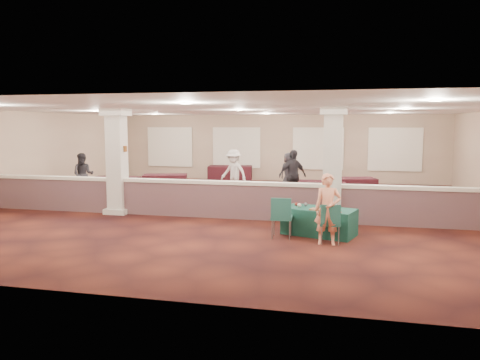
% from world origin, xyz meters
% --- Properties ---
extents(ground, '(16.00, 16.00, 0.00)m').
position_xyz_m(ground, '(0.00, 0.00, 0.00)').
color(ground, '#471B11').
rests_on(ground, ground).
extents(wall_back, '(16.00, 0.04, 3.20)m').
position_xyz_m(wall_back, '(0.00, 8.00, 1.60)').
color(wall_back, gray).
rests_on(wall_back, ground).
extents(wall_front, '(16.00, 0.04, 3.20)m').
position_xyz_m(wall_front, '(0.00, -8.00, 1.60)').
color(wall_front, gray).
rests_on(wall_front, ground).
extents(wall_left, '(0.04, 16.00, 3.20)m').
position_xyz_m(wall_left, '(-8.00, 0.00, 1.60)').
color(wall_left, gray).
rests_on(wall_left, ground).
extents(ceiling, '(16.00, 16.00, 0.02)m').
position_xyz_m(ceiling, '(0.00, 0.00, 3.20)').
color(ceiling, white).
rests_on(ceiling, wall_back).
extents(partition_wall, '(15.60, 0.28, 1.10)m').
position_xyz_m(partition_wall, '(0.00, -1.50, 0.57)').
color(partition_wall, brown).
rests_on(partition_wall, ground).
extents(column_left, '(0.72, 0.72, 3.20)m').
position_xyz_m(column_left, '(-3.50, -1.50, 1.64)').
color(column_left, beige).
rests_on(column_left, ground).
extents(column_right, '(0.72, 0.72, 3.20)m').
position_xyz_m(column_right, '(3.00, -1.50, 1.64)').
color(column_right, beige).
rests_on(column_right, ground).
extents(sconce_left, '(0.12, 0.12, 0.18)m').
position_xyz_m(sconce_left, '(-3.78, -1.50, 2.00)').
color(sconce_left, brown).
rests_on(sconce_left, column_left).
extents(sconce_right, '(0.12, 0.12, 0.18)m').
position_xyz_m(sconce_right, '(-3.22, -1.50, 2.00)').
color(sconce_right, brown).
rests_on(sconce_right, column_left).
extents(near_table, '(1.91, 1.34, 0.67)m').
position_xyz_m(near_table, '(2.75, -3.00, 0.33)').
color(near_table, '#103C2E').
rests_on(near_table, ground).
extents(conf_chair_main, '(0.53, 0.53, 0.93)m').
position_xyz_m(conf_chair_main, '(3.04, -3.85, 0.55)').
color(conf_chair_main, '#1B5147').
rests_on(conf_chair_main, ground).
extents(conf_chair_side, '(0.53, 0.53, 1.00)m').
position_xyz_m(conf_chair_side, '(1.88, -3.59, 0.59)').
color(conf_chair_side, '#1B5147').
rests_on(conf_chair_side, ground).
extents(woman, '(0.62, 0.43, 1.63)m').
position_xyz_m(woman, '(2.99, -3.91, 0.82)').
color(woman, '#F7936B').
rests_on(woman, ground).
extents(far_table_front_left, '(1.83, 1.00, 0.72)m').
position_xyz_m(far_table_front_left, '(-5.32, 1.77, 0.36)').
color(far_table_front_left, black).
rests_on(far_table_front_left, ground).
extents(far_table_front_center, '(1.74, 1.16, 0.65)m').
position_xyz_m(far_table_front_center, '(-1.89, 0.30, 0.32)').
color(far_table_front_center, black).
rests_on(far_table_front_center, ground).
extents(far_table_front_right, '(1.70, 0.89, 0.68)m').
position_xyz_m(far_table_front_right, '(2.50, 2.61, 0.34)').
color(far_table_front_right, black).
rests_on(far_table_front_right, ground).
extents(far_table_back_left, '(1.93, 1.34, 0.71)m').
position_xyz_m(far_table_back_left, '(-3.86, 3.20, 0.35)').
color(far_table_back_left, black).
rests_on(far_table_back_left, ground).
extents(far_table_back_center, '(2.14, 1.30, 0.81)m').
position_xyz_m(far_table_back_center, '(-1.95, 6.50, 0.41)').
color(far_table_back_center, black).
rests_on(far_table_back_center, ground).
extents(far_table_back_right, '(2.05, 1.39, 0.76)m').
position_xyz_m(far_table_back_right, '(3.50, 3.20, 0.38)').
color(far_table_back_right, black).
rests_on(far_table_back_right, ground).
extents(attendee_a, '(0.89, 0.67, 1.65)m').
position_xyz_m(attendee_a, '(-6.50, 1.45, 0.82)').
color(attendee_a, black).
rests_on(attendee_a, ground).
extents(attendee_b, '(1.24, 0.89, 1.77)m').
position_xyz_m(attendee_b, '(-0.92, 3.00, 0.88)').
color(attendee_b, '#BCBCB7').
rests_on(attendee_b, ground).
extents(attendee_c, '(1.18, 1.07, 1.85)m').
position_xyz_m(attendee_c, '(1.50, 1.94, 0.93)').
color(attendee_c, black).
rests_on(attendee_c, ground).
extents(attendee_d, '(0.89, 0.69, 1.60)m').
position_xyz_m(attendee_d, '(1.06, 4.38, 0.80)').
color(attendee_d, black).
rests_on(attendee_d, ground).
extents(laptop_base, '(0.35, 0.29, 0.02)m').
position_xyz_m(laptop_base, '(3.00, -3.12, 0.67)').
color(laptop_base, silver).
rests_on(laptop_base, near_table).
extents(laptop_screen, '(0.29, 0.10, 0.20)m').
position_xyz_m(laptop_screen, '(3.03, -3.02, 0.78)').
color(laptop_screen, silver).
rests_on(laptop_screen, near_table).
extents(screen_glow, '(0.26, 0.08, 0.17)m').
position_xyz_m(screen_glow, '(3.02, -3.03, 0.77)').
color(screen_glow, silver).
rests_on(screen_glow, near_table).
extents(knitting, '(0.43, 0.37, 0.03)m').
position_xyz_m(knitting, '(2.72, -3.23, 0.68)').
color(knitting, '#B15C1C').
rests_on(knitting, near_table).
extents(yarn_cream, '(0.10, 0.10, 0.10)m').
position_xyz_m(yarn_cream, '(2.24, -2.94, 0.72)').
color(yarn_cream, beige).
rests_on(yarn_cream, near_table).
extents(yarn_red, '(0.09, 0.09, 0.09)m').
position_xyz_m(yarn_red, '(2.15, -2.77, 0.71)').
color(yarn_red, '#601F13').
rests_on(yarn_red, near_table).
extents(yarn_grey, '(0.09, 0.09, 0.09)m').
position_xyz_m(yarn_grey, '(2.39, -2.77, 0.71)').
color(yarn_grey, '#535358').
rests_on(yarn_grey, near_table).
extents(scissors, '(0.11, 0.06, 0.01)m').
position_xyz_m(scissors, '(3.24, -3.42, 0.67)').
color(scissors, red).
rests_on(scissors, near_table).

